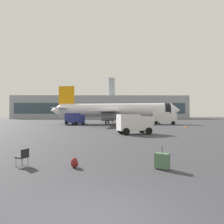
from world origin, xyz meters
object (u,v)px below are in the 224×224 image
(airplane_at_gate, at_px, (114,111))
(traveller_backpack, at_px, (74,163))
(service_truck, at_px, (74,118))
(safety_cone_mid, at_px, (113,121))
(safety_cone_near, at_px, (186,126))
(gate_chair, at_px, (23,156))
(cargo_van, at_px, (134,123))
(rolling_suitcase, at_px, (162,161))
(fuel_truck, at_px, (164,118))

(airplane_at_gate, relative_size, traveller_backpack, 74.50)
(service_truck, height_order, safety_cone_mid, service_truck)
(airplane_at_gate, bearing_deg, safety_cone_near, -49.94)
(service_truck, xyz_separation_m, gate_chair, (4.25, -39.10, -1.11))
(cargo_van, xyz_separation_m, safety_cone_mid, (-2.14, 36.98, -1.07))
(rolling_suitcase, height_order, gate_chair, rolling_suitcase)
(fuel_truck, bearing_deg, safety_cone_near, -87.96)
(cargo_van, relative_size, gate_chair, 5.54)
(safety_cone_mid, relative_size, rolling_suitcase, 0.70)
(safety_cone_near, bearing_deg, airplane_at_gate, 130.06)
(service_truck, relative_size, gate_chair, 6.03)
(airplane_at_gate, bearing_deg, fuel_truck, -11.83)
(service_truck, bearing_deg, safety_cone_mid, 55.22)
(safety_cone_near, relative_size, rolling_suitcase, 0.55)
(fuel_truck, xyz_separation_m, cargo_van, (-11.02, -25.40, -0.32))
(safety_cone_near, distance_m, rolling_suitcase, 31.20)
(fuel_truck, bearing_deg, safety_cone_mid, 138.65)
(safety_cone_mid, bearing_deg, rolling_suitcase, -88.54)
(traveller_backpack, relative_size, gate_chair, 0.56)
(rolling_suitcase, bearing_deg, airplane_at_gate, 91.63)
(rolling_suitcase, distance_m, gate_chair, 6.81)
(rolling_suitcase, xyz_separation_m, traveller_backpack, (-4.17, 0.33, -0.16))
(safety_cone_mid, xyz_separation_m, traveller_backpack, (-2.80, -53.31, -0.15))
(safety_cone_mid, bearing_deg, fuel_truck, -41.35)
(safety_cone_near, relative_size, safety_cone_mid, 0.79)
(safety_cone_near, distance_m, traveller_backpack, 32.78)
(cargo_van, distance_m, traveller_backpack, 17.11)
(fuel_truck, distance_m, safety_cone_near, 13.46)
(fuel_truck, xyz_separation_m, gate_chair, (-18.57, -41.42, -1.27))
(airplane_at_gate, bearing_deg, service_truck, -152.58)
(service_truck, bearing_deg, fuel_truck, 5.81)
(airplane_at_gate, bearing_deg, safety_cone_mid, 90.62)
(airplane_at_gate, relative_size, cargo_van, 7.50)
(airplane_at_gate, distance_m, fuel_truck, 13.48)
(traveller_backpack, bearing_deg, service_truck, 99.87)
(fuel_truck, relative_size, cargo_van, 1.33)
(fuel_truck, xyz_separation_m, traveller_backpack, (-15.97, -41.73, -1.54))
(safety_cone_near, bearing_deg, gate_chair, -124.17)
(safety_cone_mid, distance_m, traveller_backpack, 53.39)
(service_truck, distance_m, safety_cone_mid, 16.98)
(fuel_truck, relative_size, gate_chair, 7.39)
(service_truck, bearing_deg, gate_chair, -83.80)
(rolling_suitcase, bearing_deg, safety_cone_mid, 91.46)
(airplane_at_gate, distance_m, safety_cone_mid, 9.43)
(gate_chair, bearing_deg, fuel_truck, 65.85)
(safety_cone_near, bearing_deg, safety_cone_mid, 118.66)
(fuel_truck, bearing_deg, rolling_suitcase, -105.66)
(airplane_at_gate, xyz_separation_m, traveller_backpack, (-2.90, -44.47, -3.42))
(airplane_at_gate, xyz_separation_m, safety_cone_mid, (-0.10, 8.85, -3.27))
(cargo_van, relative_size, safety_cone_mid, 6.16)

